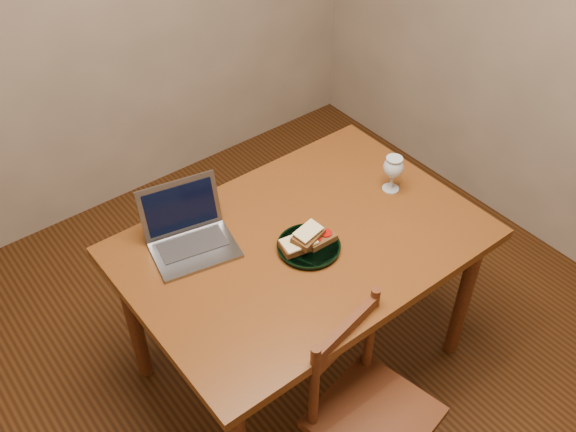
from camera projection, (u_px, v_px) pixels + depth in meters
floor at (292, 384)px, 2.77m from camera, size 3.20×3.20×0.02m
table at (303, 255)px, 2.42m from camera, size 1.30×0.90×0.74m
chair at (370, 405)px, 2.18m from camera, size 0.44×0.43×0.41m
plate at (309, 247)px, 2.31m from camera, size 0.23×0.23×0.02m
sandwich_cheese at (299, 244)px, 2.28m from camera, size 0.14×0.10×0.04m
sandwich_tomato at (320, 238)px, 2.31m from camera, size 0.11×0.07×0.03m
sandwich_top at (308, 235)px, 2.28m from camera, size 0.14×0.10×0.04m
milk_glass at (393, 174)px, 2.52m from camera, size 0.08×0.08×0.16m
laptop at (188, 230)px, 2.31m from camera, size 0.34×0.33×0.21m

